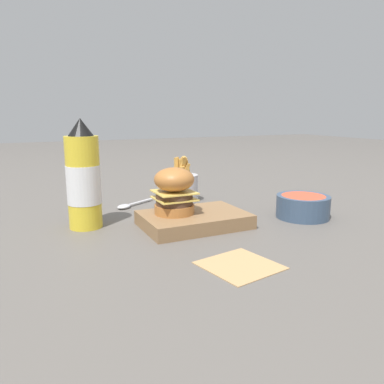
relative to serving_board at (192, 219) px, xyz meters
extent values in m
plane|color=#5B5651|center=(0.00, 0.00, -0.02)|extent=(6.00, 6.00, 0.00)
cube|color=olive|center=(0.00, 0.00, 0.00)|extent=(0.24, 0.17, 0.03)
cylinder|color=#AD6B33|center=(-0.04, 0.01, 0.03)|extent=(0.09, 0.09, 0.02)
cylinder|color=#4C3323|center=(-0.04, 0.01, 0.04)|extent=(0.09, 0.09, 0.01)
cube|color=#EAC656|center=(-0.04, 0.01, 0.05)|extent=(0.09, 0.09, 0.00)
cylinder|color=#4C3323|center=(-0.04, 0.01, 0.06)|extent=(0.09, 0.09, 0.01)
cube|color=#EAC656|center=(-0.04, 0.01, 0.07)|extent=(0.09, 0.09, 0.00)
ellipsoid|color=#AD6B33|center=(-0.04, 0.01, 0.10)|extent=(0.09, 0.09, 0.06)
cylinder|color=yellow|center=(-0.23, 0.10, 0.09)|extent=(0.08, 0.08, 0.21)
cylinder|color=silver|center=(-0.23, 0.10, 0.09)|extent=(0.08, 0.08, 0.09)
cone|color=black|center=(-0.23, 0.10, 0.22)|extent=(0.06, 0.06, 0.04)
cylinder|color=#B7B7BC|center=(0.09, 0.25, 0.02)|extent=(0.09, 0.09, 0.08)
cube|color=gold|center=(0.08, 0.24, 0.06)|extent=(0.02, 0.02, 0.06)
cube|color=gold|center=(0.07, 0.26, 0.07)|extent=(0.02, 0.02, 0.08)
cube|color=gold|center=(0.08, 0.27, 0.07)|extent=(0.03, 0.02, 0.09)
cube|color=gold|center=(0.08, 0.25, 0.08)|extent=(0.01, 0.03, 0.09)
cube|color=gold|center=(0.10, 0.25, 0.07)|extent=(0.03, 0.02, 0.08)
cube|color=gold|center=(0.09, 0.24, 0.07)|extent=(0.03, 0.02, 0.07)
cube|color=gold|center=(0.09, 0.25, 0.08)|extent=(0.02, 0.04, 0.09)
cube|color=gold|center=(0.08, 0.25, 0.08)|extent=(0.03, 0.03, 0.09)
cube|color=gold|center=(0.08, 0.26, 0.07)|extent=(0.01, 0.02, 0.08)
cylinder|color=#384C66|center=(0.29, -0.05, 0.01)|extent=(0.13, 0.13, 0.06)
cylinder|color=#CC4C33|center=(0.29, -0.05, 0.04)|extent=(0.11, 0.11, 0.01)
cylinder|color=silver|center=(-0.04, 0.27, -0.01)|extent=(0.09, 0.05, 0.01)
ellipsoid|color=silver|center=(-0.10, 0.23, -0.01)|extent=(0.05, 0.05, 0.01)
cylinder|color=#B21E14|center=(0.16, 0.15, -0.01)|extent=(0.04, 0.04, 0.00)
cube|color=tan|center=(-0.03, -0.25, -0.01)|extent=(0.14, 0.14, 0.00)
camera|label=1|loc=(-0.37, -0.77, 0.25)|focal=35.00mm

